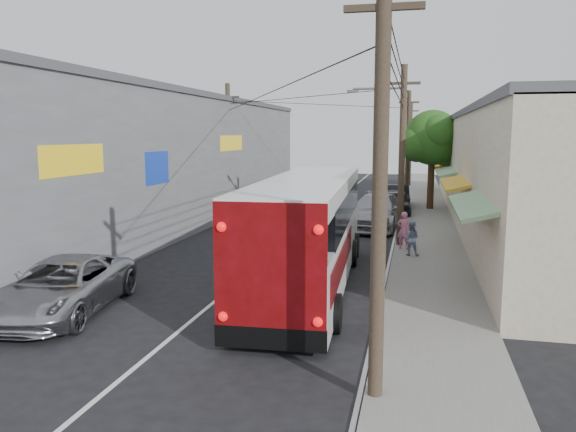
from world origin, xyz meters
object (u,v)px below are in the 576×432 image
object	(u,v)px
parked_suv	(376,212)
parked_car_mid	(395,202)
parked_car_far	(397,196)
pedestrian_near	(404,230)
coach_bus	(309,230)
pedestrian_far	(411,238)
jeepney	(62,287)

from	to	relation	value
parked_suv	parked_car_mid	distance (m)	5.64
parked_car_far	pedestrian_near	world-z (taller)	pedestrian_near
coach_bus	parked_car_far	xyz separation A→B (m)	(2.18, 21.34, -1.12)
parked_car_mid	pedestrian_far	bearing A→B (deg)	-89.04
coach_bus	jeepney	distance (m)	7.75
parked_suv	pedestrian_far	bearing A→B (deg)	-69.34
parked_car_mid	pedestrian_far	distance (m)	12.81
jeepney	parked_car_mid	xyz separation A→B (m)	(8.40, 22.24, 0.01)
coach_bus	parked_car_mid	world-z (taller)	coach_bus
parked_suv	parked_car_far	distance (m)	9.21
parked_car_mid	parked_car_far	bearing A→B (deg)	85.93
pedestrian_near	pedestrian_far	bearing A→B (deg)	114.92
jeepney	parked_car_mid	bearing A→B (deg)	61.66
jeepney	coach_bus	bearing A→B (deg)	28.19
jeepney	pedestrian_near	distance (m)	14.15
parked_suv	parked_car_far	size ratio (longest dim) A/B	1.35
coach_bus	pedestrian_far	world-z (taller)	coach_bus
coach_bus	jeepney	bearing A→B (deg)	-147.05
pedestrian_far	parked_car_far	bearing A→B (deg)	-81.38
parked_suv	parked_car_far	xyz separation A→B (m)	(0.80, 9.17, -0.14)
pedestrian_far	jeepney	bearing A→B (deg)	49.57
coach_bus	pedestrian_far	distance (m)	6.08
parked_car_mid	parked_car_far	size ratio (longest dim) A/B	1.00
coach_bus	parked_car_far	bearing A→B (deg)	81.28
parked_car_far	pedestrian_far	distance (m)	16.39
coach_bus	jeepney	xyz separation A→B (m)	(-6.22, -4.49, -1.10)
parked_car_far	coach_bus	bearing A→B (deg)	-98.99
jeepney	pedestrian_far	distance (m)	13.44
coach_bus	parked_suv	xyz separation A→B (m)	(1.38, 12.17, -0.97)
coach_bus	pedestrian_far	xyz separation A→B (m)	(3.30, 4.99, -1.05)
parked_suv	parked_car_far	world-z (taller)	parked_suv
coach_bus	parked_car_mid	xyz separation A→B (m)	(2.18, 17.75, -1.09)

